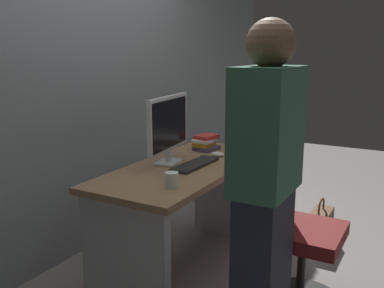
% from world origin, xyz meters
% --- Properties ---
extents(ground_plane, '(9.00, 9.00, 0.00)m').
position_xyz_m(ground_plane, '(0.00, 0.00, 0.00)').
color(ground_plane, gray).
extents(wall_back, '(6.40, 0.10, 3.00)m').
position_xyz_m(wall_back, '(0.00, 0.87, 1.50)').
color(wall_back, gray).
rests_on(wall_back, ground).
extents(desk, '(1.46, 0.65, 0.75)m').
position_xyz_m(desk, '(0.00, 0.00, 0.52)').
color(desk, '#93704C').
rests_on(desk, ground).
extents(office_chair, '(0.52, 0.52, 0.94)m').
position_xyz_m(office_chair, '(-0.05, -0.76, 0.43)').
color(office_chair, black).
rests_on(office_chair, ground).
extents(person_at_desk, '(0.40, 0.24, 1.64)m').
position_xyz_m(person_at_desk, '(-0.54, -0.75, 0.84)').
color(person_at_desk, '#262838').
rests_on(person_at_desk, ground).
extents(monitor, '(0.54, 0.16, 0.46)m').
position_xyz_m(monitor, '(-0.02, 0.12, 1.00)').
color(monitor, silver).
rests_on(monitor, desk).
extents(keyboard, '(0.43, 0.14, 0.02)m').
position_xyz_m(keyboard, '(0.02, -0.06, 0.76)').
color(keyboard, '#262626').
rests_on(keyboard, desk).
extents(mouse, '(0.06, 0.10, 0.03)m').
position_xyz_m(mouse, '(0.32, -0.08, 0.76)').
color(mouse, white).
rests_on(mouse, desk).
extents(cup_near_keyboard, '(0.08, 0.08, 0.09)m').
position_xyz_m(cup_near_keyboard, '(-0.44, -0.17, 0.79)').
color(cup_near_keyboard, white).
rests_on(cup_near_keyboard, desk).
extents(book_stack, '(0.20, 0.18, 0.12)m').
position_xyz_m(book_stack, '(0.46, 0.09, 0.80)').
color(book_stack, '#594C72').
rests_on(book_stack, desk).
extents(cell_phone, '(0.09, 0.15, 0.01)m').
position_xyz_m(cell_phone, '(0.52, -0.17, 0.75)').
color(cell_phone, black).
rests_on(cell_phone, desk).
extents(handbag, '(0.34, 0.14, 0.38)m').
position_xyz_m(handbag, '(0.86, -0.72, 0.14)').
color(handbag, brown).
rests_on(handbag, ground).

